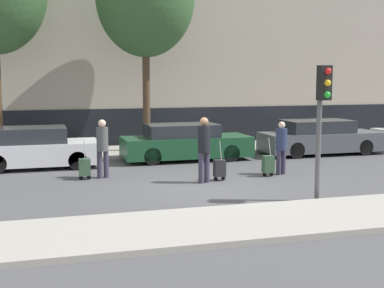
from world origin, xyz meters
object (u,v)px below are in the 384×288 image
at_px(parked_car_2, 320,138).
at_px(pedestrian_left, 102,145).
at_px(parked_car_0, 36,149).
at_px(parked_bicycle, 163,139).
at_px(pedestrian_right, 281,145).
at_px(traffic_light, 322,105).
at_px(trolley_left, 85,167).
at_px(trolley_center, 220,168).
at_px(parked_car_1, 185,143).
at_px(pedestrian_center, 204,146).
at_px(trolley_right, 268,164).

relative_size(parked_car_2, pedestrian_left, 2.70).
relative_size(parked_car_0, parked_bicycle, 2.21).
distance_m(parked_car_2, pedestrian_right, 4.81).
xyz_separation_m(parked_car_2, traffic_light, (-4.03, -7.00, 1.68)).
distance_m(trolley_left, trolley_center, 3.88).
relative_size(pedestrian_right, parked_bicycle, 0.91).
xyz_separation_m(parked_car_1, parked_bicycle, (-0.21, 2.54, -0.13)).
height_order(parked_car_0, traffic_light, traffic_light).
bearing_deg(parked_car_0, trolley_left, -62.24).
height_order(parked_car_2, pedestrian_right, pedestrian_right).
height_order(parked_car_0, pedestrian_center, pedestrian_center).
bearing_deg(parked_car_2, pedestrian_center, -145.89).
bearing_deg(parked_car_1, parked_car_0, -178.19).
height_order(parked_car_0, parked_car_2, parked_car_0).
bearing_deg(parked_bicycle, pedestrian_center, -93.46).
relative_size(pedestrian_left, parked_bicycle, 0.97).
bearing_deg(pedestrian_left, pedestrian_right, -22.82).
xyz_separation_m(parked_car_1, pedestrian_left, (-3.23, -2.55, 0.36)).
bearing_deg(parked_car_0, pedestrian_left, -52.13).
height_order(trolley_left, pedestrian_center, pedestrian_center).
bearing_deg(trolley_center, parked_car_1, 88.74).
xyz_separation_m(pedestrian_left, pedestrian_center, (2.62, -1.53, 0.08)).
xyz_separation_m(parked_car_1, parked_car_2, (5.35, -0.04, 0.01)).
bearing_deg(trolley_center, trolley_left, 161.42).
bearing_deg(parked_car_1, pedestrian_center, -98.47).
distance_m(parked_car_1, pedestrian_center, 4.15).
height_order(trolley_center, parked_bicycle, trolley_center).
bearing_deg(parked_car_0, traffic_light, -47.08).
xyz_separation_m(traffic_light, parked_bicycle, (-1.52, 9.59, -1.82)).
bearing_deg(parked_car_0, trolley_center, -36.83).
height_order(pedestrian_left, traffic_light, traffic_light).
xyz_separation_m(parked_car_1, trolley_left, (-3.77, -2.67, -0.26)).
height_order(parked_car_1, pedestrian_left, pedestrian_left).
xyz_separation_m(pedestrian_left, trolley_right, (4.75, -1.16, -0.61)).
distance_m(traffic_light, parked_bicycle, 9.88).
bearing_deg(trolley_right, pedestrian_right, 21.21).
xyz_separation_m(parked_car_2, trolley_left, (-9.12, -2.62, -0.26)).
relative_size(parked_car_2, pedestrian_center, 2.52).
bearing_deg(pedestrian_right, pedestrian_center, 171.03).
distance_m(pedestrian_left, traffic_light, 6.53).
bearing_deg(trolley_right, pedestrian_center, -170.11).
relative_size(trolley_right, parked_bicycle, 0.66).
distance_m(parked_car_0, parked_bicycle, 5.58).
bearing_deg(traffic_light, pedestrian_left, 135.31).
xyz_separation_m(parked_car_0, trolley_right, (6.60, -3.55, -0.26)).
height_order(parked_car_2, trolley_left, parked_car_2).
distance_m(trolley_left, trolley_right, 5.39).
bearing_deg(pedestrian_left, trolley_center, -35.81).
distance_m(parked_car_2, trolley_left, 9.49).
bearing_deg(parked_bicycle, parked_car_1, -85.35).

